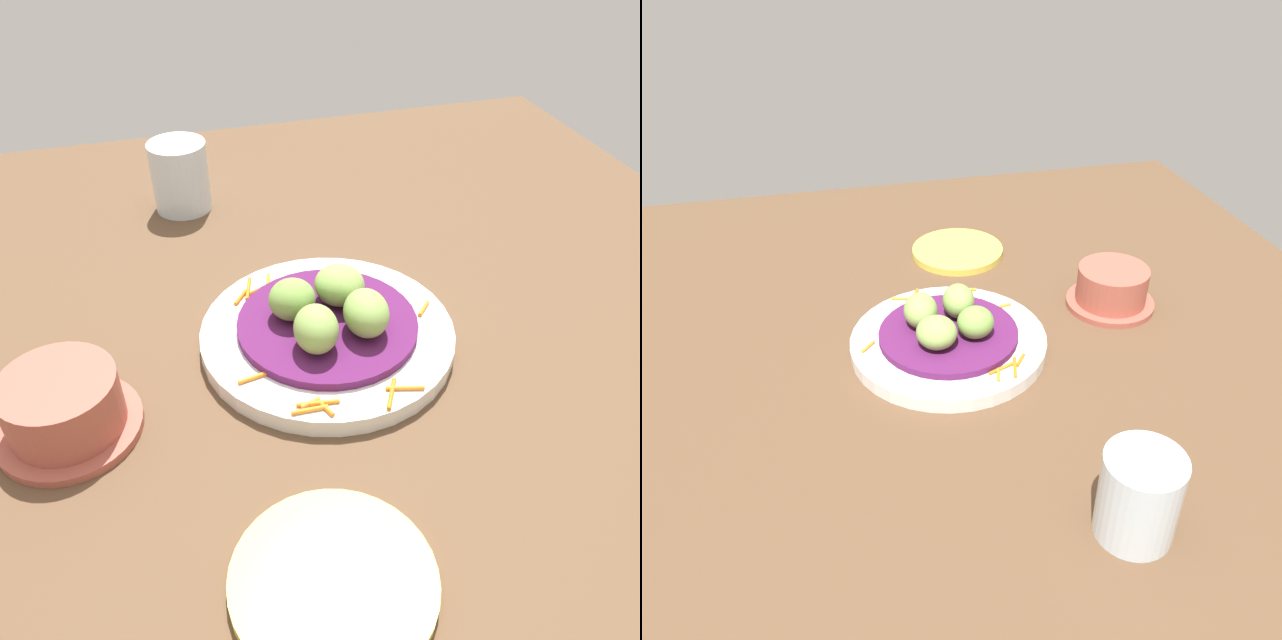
{
  "view_description": "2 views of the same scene",
  "coord_description": "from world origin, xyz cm",
  "views": [
    {
      "loc": [
        -11.78,
        -45.23,
        42.86
      ],
      "look_at": [
        0.82,
        -1.72,
        6.33
      ],
      "focal_mm": 35.99,
      "sensor_mm": 36.0,
      "label": 1
    },
    {
      "loc": [
        16.05,
        65.31,
        50.85
      ],
      "look_at": [
        0.39,
        0.23,
        6.19
      ],
      "focal_mm": 37.07,
      "sensor_mm": 36.0,
      "label": 2
    }
  ],
  "objects": [
    {
      "name": "guac_scoop_left",
      "position": [
        -0.93,
        1.67,
        6.61
      ],
      "size": [
        5.94,
        5.89,
        3.88
      ],
      "primitive_type": "ellipsoid",
      "rotation": [
        0.0,
        0.0,
        3.57
      ],
      "color": "#759E47",
      "rests_on": "cabbage_bed"
    },
    {
      "name": "side_plate_small",
      "position": [
        -4.74,
        -24.13,
        2.54
      ],
      "size": [
        14.11,
        14.11,
        1.09
      ],
      "primitive_type": "cylinder",
      "color": "#E0CC4C",
      "rests_on": "table_surface"
    },
    {
      "name": "cabbage_bed",
      "position": [
        2.05,
        -0.33,
        4.22
      ],
      "size": [
        17.23,
        17.23,
        0.89
      ],
      "primitive_type": "cylinder",
      "color": "#51194C",
      "rests_on": "main_plate"
    },
    {
      "name": "guac_scoop_right",
      "position": [
        5.03,
        -2.33,
        6.69
      ],
      "size": [
        4.89,
        5.94,
        4.05
      ],
      "primitive_type": "ellipsoid",
      "rotation": [
        0.0,
        0.0,
        3.01
      ],
      "color": "#84A851",
      "rests_on": "cabbage_bed"
    },
    {
      "name": "carrot_garnish",
      "position": [
        -0.33,
        -2.77,
        3.98
      ],
      "size": [
        20.55,
        21.85,
        0.4
      ],
      "color": "orange",
      "rests_on": "main_plate"
    },
    {
      "name": "main_plate",
      "position": [
        2.05,
        -0.33,
        2.89
      ],
      "size": [
        24.31,
        24.31,
        1.78
      ],
      "primitive_type": "cylinder",
      "color": "white",
      "rests_on": "table_surface"
    },
    {
      "name": "guac_scoop_center",
      "position": [
        0.05,
        -3.31,
        6.74
      ],
      "size": [
        4.68,
        5.54,
        4.15
      ],
      "primitive_type": "ellipsoid",
      "rotation": [
        0.0,
        0.0,
        3.0
      ],
      "color": "#84A851",
      "rests_on": "cabbage_bed"
    },
    {
      "name": "water_glass",
      "position": [
        -8.06,
        30.85,
        6.37
      ],
      "size": [
        7.21,
        7.21,
        8.74
      ],
      "primitive_type": "cylinder",
      "color": "silver",
      "rests_on": "table_surface"
    },
    {
      "name": "guac_scoop_back",
      "position": [
        4.05,
        2.65,
        6.58
      ],
      "size": [
        6.32,
        6.43,
        3.83
      ],
      "primitive_type": "ellipsoid",
      "rotation": [
        0.0,
        0.0,
        0.38
      ],
      "color": "#84A851",
      "rests_on": "cabbage_bed"
    },
    {
      "name": "terracotta_bowl",
      "position": [
        -21.77,
        -4.82,
        4.65
      ],
      "size": [
        11.98,
        11.98,
        5.67
      ],
      "color": "#A85142",
      "rests_on": "table_surface"
    },
    {
      "name": "table_surface",
      "position": [
        0.0,
        0.0,
        1.0
      ],
      "size": [
        110.0,
        110.0,
        2.0
      ],
      "primitive_type": "cube",
      "color": "brown",
      "rests_on": "ground"
    }
  ]
}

